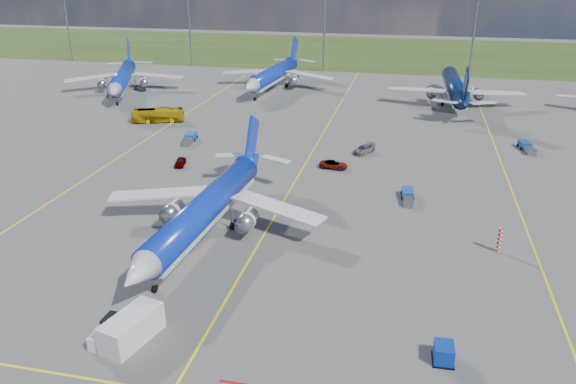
% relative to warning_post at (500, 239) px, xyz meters
% --- Properties ---
extents(ground, '(400.00, 400.00, 0.00)m').
position_rel_warning_post_xyz_m(ground, '(-26.00, -8.00, -1.50)').
color(ground, '#575754').
rests_on(ground, ground).
extents(grass_strip, '(400.00, 80.00, 0.01)m').
position_rel_warning_post_xyz_m(grass_strip, '(-26.00, 142.00, -1.50)').
color(grass_strip, '#2D4719').
rests_on(grass_strip, ground).
extents(taxiway_lines, '(60.25, 160.00, 0.02)m').
position_rel_warning_post_xyz_m(taxiway_lines, '(-25.83, 19.70, -1.49)').
color(taxiway_lines, yellow).
rests_on(taxiway_lines, ground).
extents(floodlight_masts, '(202.20, 0.50, 22.70)m').
position_rel_warning_post_xyz_m(floodlight_masts, '(-16.00, 102.00, 11.06)').
color(floodlight_masts, slate).
rests_on(floodlight_masts, ground).
extents(warning_post, '(0.50, 0.50, 3.00)m').
position_rel_warning_post_xyz_m(warning_post, '(0.00, 0.00, 0.00)').
color(warning_post, red).
rests_on(warning_post, ground).
extents(bg_jet_nw, '(42.52, 47.87, 10.37)m').
position_rel_warning_post_xyz_m(bg_jet_nw, '(-78.21, 64.01, -1.50)').
color(bg_jet_nw, '#0C2BB5').
rests_on(bg_jet_nw, ground).
extents(bg_jet_nnw, '(33.73, 42.43, 10.48)m').
position_rel_warning_post_xyz_m(bg_jet_nnw, '(-44.08, 75.93, -1.50)').
color(bg_jet_nnw, '#0C2BB5').
rests_on(bg_jet_nnw, ground).
extents(bg_jet_n, '(32.68, 41.98, 10.67)m').
position_rel_warning_post_xyz_m(bg_jet_n, '(-1.57, 70.45, -1.50)').
color(bg_jet_n, '#07173E').
rests_on(bg_jet_n, ground).
extents(main_airliner, '(30.76, 39.23, 9.87)m').
position_rel_warning_post_xyz_m(main_airliner, '(-32.39, -3.15, -1.50)').
color(main_airliner, '#0C2BB5').
rests_on(main_airliner, ground).
extents(pushback_tug, '(2.19, 5.52, 1.86)m').
position_rel_warning_post_xyz_m(pushback_tug, '(-33.50, -23.10, -0.75)').
color(pushback_tug, silver).
rests_on(pushback_tug, ground).
extents(uld_container, '(1.59, 1.96, 1.52)m').
position_rel_warning_post_xyz_m(uld_container, '(-6.41, -19.93, -0.74)').
color(uld_container, '#0B2FA1').
rests_on(uld_container, ground).
extents(service_van, '(3.79, 6.03, 2.46)m').
position_rel_warning_post_xyz_m(service_van, '(-31.69, -22.92, -0.27)').
color(service_van, white).
rests_on(service_van, ground).
extents(apron_bus, '(10.31, 5.69, 2.82)m').
position_rel_warning_post_xyz_m(apron_bus, '(-58.81, 41.12, -0.09)').
color(apron_bus, '#C1970B').
rests_on(apron_bus, ground).
extents(service_car_a, '(2.09, 3.76, 1.21)m').
position_rel_warning_post_xyz_m(service_car_a, '(-44.73, 18.43, -0.90)').
color(service_car_a, '#999999').
rests_on(service_car_a, ground).
extents(service_car_b, '(4.48, 2.34, 1.20)m').
position_rel_warning_post_xyz_m(service_car_b, '(-21.38, 22.42, -0.90)').
color(service_car_b, '#999999').
rests_on(service_car_b, ground).
extents(service_car_c, '(3.88, 4.91, 1.33)m').
position_rel_warning_post_xyz_m(service_car_c, '(-17.56, 30.82, -0.83)').
color(service_car_c, '#999999').
rests_on(service_car_c, ground).
extents(baggage_tug_w, '(1.66, 5.07, 1.12)m').
position_rel_warning_post_xyz_m(baggage_tug_w, '(-10.00, 12.37, -0.98)').
color(baggage_tug_w, '#184492').
rests_on(baggage_tug_w, ground).
extents(baggage_tug_c, '(2.32, 5.77, 1.26)m').
position_rel_warning_post_xyz_m(baggage_tug_c, '(-48.01, 30.47, -0.91)').
color(baggage_tug_c, '#195397').
rests_on(baggage_tug_c, ground).
extents(baggage_tug_e, '(2.27, 5.56, 1.21)m').
position_rel_warning_post_xyz_m(baggage_tug_e, '(8.84, 38.16, -0.93)').
color(baggage_tug_e, navy).
rests_on(baggage_tug_e, ground).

